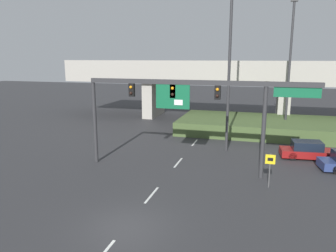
% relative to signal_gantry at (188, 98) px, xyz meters
% --- Properties ---
extents(ground_plane, '(160.00, 160.00, 0.00)m').
position_rel_signal_gantry_xyz_m(ground_plane, '(-1.09, -8.54, -5.27)').
color(ground_plane, '#2D2D30').
extents(lane_markings, '(0.14, 34.10, 0.01)m').
position_rel_signal_gantry_xyz_m(lane_markings, '(-1.09, 4.75, -5.27)').
color(lane_markings, silver).
rests_on(lane_markings, ground).
extents(signal_gantry, '(15.99, 0.44, 6.52)m').
position_rel_signal_gantry_xyz_m(signal_gantry, '(0.00, 0.00, 0.00)').
color(signal_gantry, '#2D2D30').
rests_on(signal_gantry, ground).
extents(speed_limit_sign, '(0.60, 0.11, 2.21)m').
position_rel_signal_gantry_xyz_m(speed_limit_sign, '(5.62, -1.61, -3.83)').
color(speed_limit_sign, '#4C4C4C').
rests_on(speed_limit_sign, ground).
extents(highway_light_pole_near, '(0.70, 0.36, 13.75)m').
position_rel_signal_gantry_xyz_m(highway_light_pole_near, '(7.45, 14.87, 1.98)').
color(highway_light_pole_near, '#2D2D30').
rests_on(highway_light_pole_near, ground).
extents(highway_light_pole_far, '(0.70, 0.36, 15.90)m').
position_rel_signal_gantry_xyz_m(highway_light_pole_far, '(2.11, 6.04, 3.06)').
color(highway_light_pole_far, '#2D2D30').
rests_on(highway_light_pole_far, ground).
extents(overpass_bridge, '(40.00, 7.07, 7.65)m').
position_rel_signal_gantry_xyz_m(overpass_bridge, '(-1.09, 20.79, 0.14)').
color(overpass_bridge, '#A39E93').
rests_on(overpass_bridge, ground).
extents(grass_embankment, '(19.12, 8.93, 1.43)m').
position_rel_signal_gantry_xyz_m(grass_embankment, '(5.77, 14.22, -4.56)').
color(grass_embankment, '#42562D').
rests_on(grass_embankment, ground).
extents(parked_sedan_near_right, '(4.53, 2.19, 1.43)m').
position_rel_signal_gantry_xyz_m(parked_sedan_near_right, '(8.72, 5.60, -4.61)').
color(parked_sedan_near_right, maroon).
rests_on(parked_sedan_near_right, ground).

